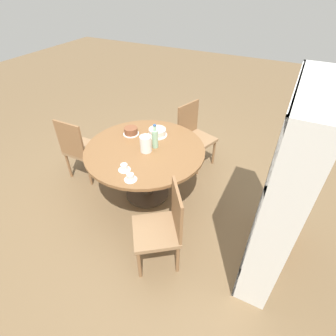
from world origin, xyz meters
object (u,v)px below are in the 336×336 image
cake_main (157,132)px  bookshelf (278,193)px  chair_c (194,134)px  coffee_pot (146,143)px  water_bottle (155,138)px  cup_b (130,178)px  cup_a (124,168)px  cake_second (131,131)px  chair_b (163,226)px  chair_a (80,148)px

cake_main → bookshelf: bearing=68.0°
chair_c → coffee_pot: coffee_pot is taller
chair_c → cake_main: bearing=176.1°
water_bottle → chair_c: bearing=169.5°
water_bottle → bookshelf: bearing=75.3°
cup_b → chair_c: bearing=176.6°
coffee_pot → cup_a: 0.41m
coffee_pot → water_bottle: bearing=156.0°
cake_second → bookshelf: bearing=75.1°
chair_c → bookshelf: size_ratio=0.50×
cup_a → cup_b: bearing=54.2°
chair_b → chair_a: bearing=-148.9°
chair_a → chair_c: (-0.99, 1.21, 0.00)m
chair_c → cup_a: size_ratio=7.01×
chair_a → coffee_pot: size_ratio=3.92×
cake_second → cup_b: size_ratio=1.51×
coffee_pot → cake_main: coffee_pot is taller
chair_a → water_bottle: size_ratio=3.13×
chair_a → bookshelf: bearing=175.0°
cake_second → chair_b: bearing=44.7°
coffee_pot → cake_second: size_ratio=1.18×
cup_a → cup_b: same height
bookshelf → coffee_pot: size_ratio=7.80×
water_bottle → cake_main: water_bottle is taller
cake_main → cake_second: 0.33m
cup_a → bookshelf: bearing=96.3°
chair_a → cake_second: 0.75m
water_bottle → cake_main: bearing=-157.1°
chair_a → chair_b: 1.71m
chair_c → water_bottle: 0.93m
cake_main → cup_a: (0.76, 0.03, -0.01)m
cup_b → chair_b: bearing=66.4°
chair_b → cup_b: bearing=-149.4°
cup_a → coffee_pot: bearing=177.0°
chair_a → cake_second: (-0.26, 0.64, 0.28)m
water_bottle → cup_a: size_ratio=2.24×
coffee_pot → cake_main: size_ratio=0.96×
chair_c → cup_a: chair_c is taller
cake_main → water_bottle: bearing=22.9°
coffee_pot → cup_a: coffee_pot is taller
chair_c → cup_b: bearing=-164.4°
cup_a → chair_c: bearing=170.4°
chair_a → cup_b: (0.47, 1.12, 0.27)m
chair_b → bookshelf: 1.05m
chair_c → water_bottle: (0.84, -0.16, 0.36)m
cup_b → chair_a: bearing=-112.9°
cake_main → cup_b: (0.86, 0.17, -0.01)m
chair_a → cup_b: size_ratio=7.01×
water_bottle → cup_b: water_bottle is taller
chair_b → chair_c: bearing=156.6°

